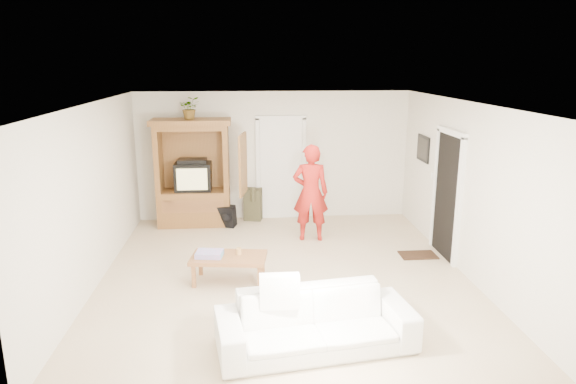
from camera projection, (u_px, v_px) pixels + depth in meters
name	position (u px, v px, depth m)	size (l,w,h in m)	color
floor	(284.00, 274.00, 7.87)	(6.00, 6.00, 0.00)	tan
ceiling	(284.00, 103.00, 7.22)	(6.00, 6.00, 0.00)	white
wall_back	(274.00, 156.00, 10.44)	(5.50, 5.50, 0.00)	silver
wall_front	(308.00, 274.00, 4.65)	(5.50, 5.50, 0.00)	silver
wall_left	(93.00, 196.00, 7.33)	(6.00, 6.00, 0.00)	silver
wall_right	(465.00, 189.00, 7.76)	(6.00, 6.00, 0.00)	silver
armoire	(195.00, 180.00, 10.09)	(1.82, 1.14, 2.10)	brown
door_back	(281.00, 170.00, 10.49)	(0.85, 0.05, 2.04)	white
doorway_right	(447.00, 197.00, 8.40)	(0.05, 0.90, 2.04)	black
framed_picture	(423.00, 149.00, 9.52)	(0.03, 0.60, 0.48)	black
doormat	(418.00, 255.00, 8.62)	(0.60, 0.40, 0.02)	#382316
plant	(190.00, 108.00, 9.71)	(0.38, 0.33, 0.43)	#4C7238
man	(311.00, 193.00, 9.21)	(0.64, 0.42, 1.76)	#B21D17
sofa	(316.00, 322.00, 5.77)	(2.21, 0.86, 0.65)	white
coffee_table	(229.00, 259.00, 7.52)	(1.16, 0.73, 0.41)	#9A5E35
towel	(209.00, 254.00, 7.48)	(0.38, 0.28, 0.08)	#D7478D
candle	(239.00, 251.00, 7.56)	(0.08, 0.08, 0.10)	tan
backpack_black	(227.00, 217.00, 10.07)	(0.34, 0.20, 0.42)	black
backpack_olive	(253.00, 204.00, 10.50)	(0.35, 0.26, 0.66)	#47442B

